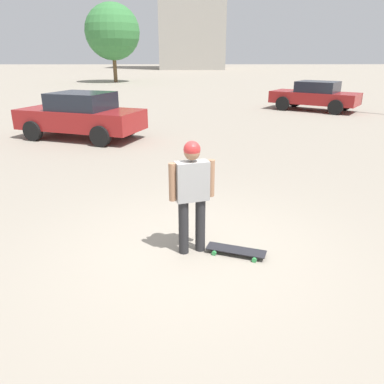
# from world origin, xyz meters

# --- Properties ---
(ground_plane) EXTENTS (220.00, 220.00, 0.00)m
(ground_plane) POSITION_xyz_m (0.00, 0.00, 0.00)
(ground_plane) COLOR gray
(person) EXTENTS (0.63, 0.32, 1.62)m
(person) POSITION_xyz_m (0.00, 0.00, 0.96)
(person) COLOR #262628
(person) RESTS_ON ground_plane
(skateboard) EXTENTS (0.87, 0.51, 0.08)m
(skateboard) POSITION_xyz_m (0.62, -0.11, 0.07)
(skateboard) COLOR #232328
(skateboard) RESTS_ON ground_plane
(car_parked_near) EXTENTS (4.48, 3.08, 1.52)m
(car_parked_near) POSITION_xyz_m (-3.58, 7.85, 0.78)
(car_parked_near) COLOR maroon
(car_parked_near) RESTS_ON ground_plane
(car_parked_far) EXTENTS (4.46, 3.88, 1.44)m
(car_parked_far) POSITION_xyz_m (6.45, 14.41, 0.75)
(car_parked_far) COLOR maroon
(car_parked_far) RESTS_ON ground_plane
(tree_distant) EXTENTS (5.37, 5.37, 7.47)m
(tree_distant) POSITION_xyz_m (-7.24, 35.33, 4.78)
(tree_distant) COLOR brown
(tree_distant) RESTS_ON ground_plane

